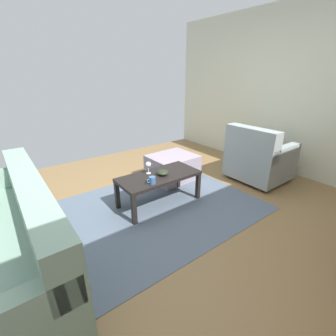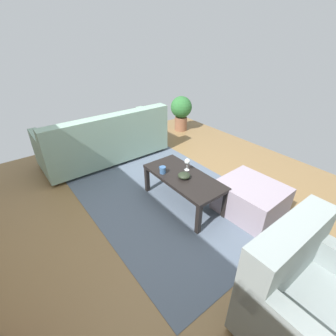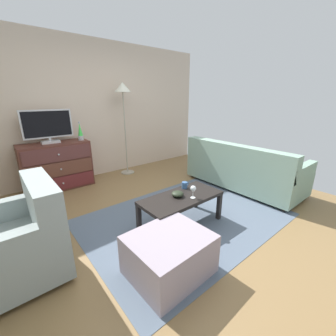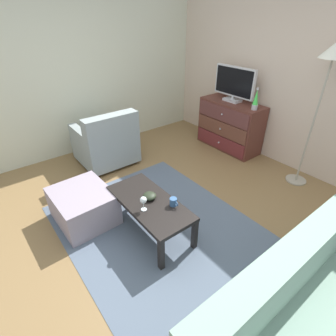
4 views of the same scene
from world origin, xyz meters
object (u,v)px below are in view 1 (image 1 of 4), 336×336
object	(u,v)px
coffee_table	(159,178)
wine_glass	(148,165)
couch_large	(4,244)
armchair	(258,158)
ottoman	(173,167)
bowl_decorative	(162,173)
mug	(152,180)

from	to	relation	value
coffee_table	wine_glass	world-z (taller)	wine_glass
wine_glass	couch_large	bearing A→B (deg)	12.36
wine_glass	armchair	distance (m)	1.80
couch_large	ottoman	xyz separation A→B (m)	(-2.29, -0.74, -0.13)
armchair	ottoman	world-z (taller)	armchair
bowl_decorative	couch_large	size ratio (longest dim) A/B	0.07
wine_glass	armchair	bearing A→B (deg)	165.70
wine_glass	bowl_decorative	size ratio (longest dim) A/B	1.07
coffee_table	bowl_decorative	world-z (taller)	bowl_decorative
mug	wine_glass	bearing A→B (deg)	-114.87
armchair	coffee_table	bearing A→B (deg)	-11.07
mug	coffee_table	bearing A→B (deg)	-142.39
wine_glass	bowl_decorative	bearing A→B (deg)	126.88
bowl_decorative	couch_large	bearing A→B (deg)	6.78
coffee_table	bowl_decorative	size ratio (longest dim) A/B	7.10
couch_large	wine_glass	bearing A→B (deg)	-167.64
wine_glass	couch_large	world-z (taller)	couch_large
mug	ottoman	distance (m)	1.09
wine_glass	ottoman	world-z (taller)	wine_glass
coffee_table	wine_glass	size ratio (longest dim) A/B	6.61
mug	armchair	xyz separation A→B (m)	(-1.87, 0.16, -0.09)
mug	ottoman	world-z (taller)	mug
wine_glass	mug	distance (m)	0.32
coffee_table	mug	size ratio (longest dim) A/B	9.11
coffee_table	mug	distance (m)	0.28
coffee_table	armchair	distance (m)	1.69
couch_large	armchair	world-z (taller)	armchair
mug	couch_large	distance (m)	1.48
bowl_decorative	armchair	size ratio (longest dim) A/B	0.17
coffee_table	mug	world-z (taller)	mug
wine_glass	mug	world-z (taller)	wine_glass
wine_glass	ottoman	distance (m)	0.86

